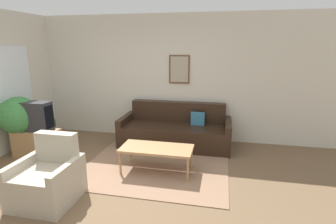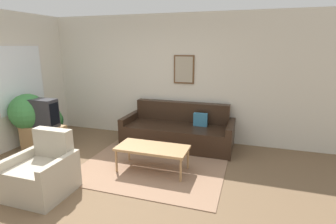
{
  "view_description": "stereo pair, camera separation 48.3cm",
  "coord_description": "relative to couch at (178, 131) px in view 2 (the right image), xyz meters",
  "views": [
    {
      "loc": [
        1.53,
        -2.98,
        2.04
      ],
      "look_at": [
        0.56,
        1.61,
        0.85
      ],
      "focal_mm": 28.0,
      "sensor_mm": 36.0,
      "label": 1
    },
    {
      "loc": [
        2.0,
        -2.85,
        2.04
      ],
      "look_at": [
        0.56,
        1.61,
        0.85
      ],
      "focal_mm": 28.0,
      "sensor_mm": 36.0,
      "label": 2
    }
  ],
  "objects": [
    {
      "name": "armchair",
      "position": [
        -1.31,
        -2.38,
        -0.0
      ],
      "size": [
        0.76,
        0.76,
        0.87
      ],
      "rotation": [
        0.0,
        0.0,
        -0.39
      ],
      "color": "#B2A893",
      "rests_on": "ground_plane"
    },
    {
      "name": "wall_back",
      "position": [
        -0.6,
        0.47,
        1.05
      ],
      "size": [
        8.0,
        0.09,
        2.7
      ],
      "color": "beige",
      "rests_on": "ground_plane"
    },
    {
      "name": "couch",
      "position": [
        0.0,
        0.0,
        0.0
      ],
      "size": [
        2.27,
        0.9,
        0.87
      ],
      "color": "black",
      "rests_on": "ground_plane"
    },
    {
      "name": "potted_plant_by_window",
      "position": [
        -2.6,
        -0.68,
        0.16
      ],
      "size": [
        0.44,
        0.44,
        0.71
      ],
      "color": "#935638",
      "rests_on": "ground_plane"
    },
    {
      "name": "area_rug",
      "position": [
        -0.13,
        -1.13,
        -0.29
      ],
      "size": [
        2.44,
        1.98,
        0.01
      ],
      "color": "#937056",
      "rests_on": "ground_plane"
    },
    {
      "name": "ground_plane",
      "position": [
        -0.61,
        -2.18,
        -0.3
      ],
      "size": [
        16.0,
        16.0,
        0.0
      ],
      "primitive_type": "plane",
      "color": "brown"
    },
    {
      "name": "potted_plant_tall",
      "position": [
        -2.8,
        -1.08,
        0.44
      ],
      "size": [
        0.72,
        0.72,
        1.12
      ],
      "color": "beige",
      "rests_on": "ground_plane"
    },
    {
      "name": "coffee_table",
      "position": [
        -0.09,
        -1.27,
        0.09
      ],
      "size": [
        1.18,
        0.55,
        0.43
      ],
      "color": "#A87F51",
      "rests_on": "ground_plane"
    },
    {
      "name": "tv",
      "position": [
        -2.46,
        -1.1,
        0.48
      ],
      "size": [
        0.64,
        0.28,
        0.54
      ],
      "color": "#2D2D33",
      "rests_on": "tv_stand"
    },
    {
      "name": "tv_stand",
      "position": [
        -2.47,
        -1.1,
        -0.05
      ],
      "size": [
        0.81,
        0.42,
        0.5
      ],
      "color": "#A87F51",
      "rests_on": "ground_plane"
    },
    {
      "name": "potted_plant_small",
      "position": [
        -2.62,
        -0.75,
        0.21
      ],
      "size": [
        0.54,
        0.54,
        0.82
      ],
      "color": "slate",
      "rests_on": "ground_plane"
    }
  ]
}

